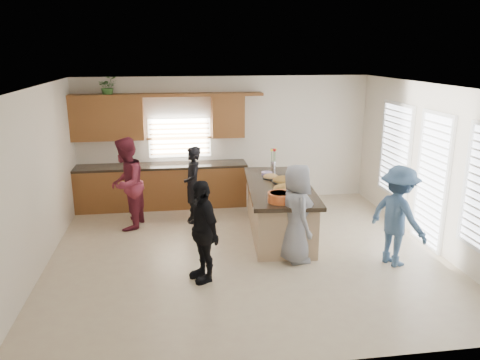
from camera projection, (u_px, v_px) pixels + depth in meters
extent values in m
plane|color=beige|center=(245.00, 253.00, 7.99)|extent=(6.50, 6.50, 0.00)
cube|color=silver|center=(225.00, 140.00, 10.47)|extent=(6.50, 0.02, 2.80)
cube|color=silver|center=(292.00, 248.00, 4.75)|extent=(6.50, 0.02, 2.80)
cube|color=silver|center=(36.00, 182.00, 7.15)|extent=(0.02, 6.00, 2.80)
cube|color=silver|center=(432.00, 167.00, 8.06)|extent=(0.02, 6.00, 2.80)
cube|color=white|center=(246.00, 86.00, 7.23)|extent=(6.50, 6.00, 0.02)
cube|color=brown|center=(162.00, 187.00, 10.23)|extent=(3.65, 0.62, 0.90)
cube|color=black|center=(161.00, 166.00, 10.10)|extent=(3.70, 0.65, 0.05)
cube|color=brown|center=(107.00, 119.00, 9.80)|extent=(1.50, 0.36, 0.90)
cube|color=brown|center=(228.00, 116.00, 10.16)|extent=(0.70, 0.36, 0.90)
cube|color=brown|center=(168.00, 95.00, 9.85)|extent=(4.05, 0.40, 0.06)
cube|color=brown|center=(180.00, 138.00, 10.27)|extent=(1.35, 0.08, 0.85)
cube|color=white|center=(395.00, 150.00, 9.29)|extent=(0.06, 1.10, 1.75)
cube|color=white|center=(432.00, 181.00, 8.02)|extent=(0.06, 0.85, 2.25)
cube|color=tan|center=(279.00, 211.00, 8.75)|extent=(1.24, 2.58, 0.88)
cube|color=black|center=(279.00, 186.00, 8.62)|extent=(1.40, 2.80, 0.07)
cube|color=black|center=(278.00, 231.00, 8.85)|extent=(1.15, 2.50, 0.08)
cylinder|color=black|center=(285.00, 191.00, 8.20)|extent=(0.49, 0.49, 0.02)
ellipsoid|color=#A47833|center=(285.00, 190.00, 8.20)|extent=(0.44, 0.44, 0.20)
cylinder|color=black|center=(283.00, 182.00, 8.77)|extent=(0.44, 0.44, 0.02)
ellipsoid|color=#A47833|center=(283.00, 181.00, 8.76)|extent=(0.39, 0.39, 0.18)
cylinder|color=black|center=(271.00, 178.00, 9.02)|extent=(0.32, 0.32, 0.02)
ellipsoid|color=tan|center=(271.00, 177.00, 9.02)|extent=(0.29, 0.29, 0.13)
cylinder|color=orange|center=(280.00, 197.00, 7.61)|extent=(0.41, 0.41, 0.16)
cylinder|color=beige|center=(280.00, 194.00, 7.59)|extent=(0.33, 0.33, 0.04)
cylinder|color=white|center=(305.00, 194.00, 7.86)|extent=(0.09, 0.09, 0.11)
cylinder|color=#AD91D3|center=(267.00, 173.00, 9.32)|extent=(0.22, 0.22, 0.05)
cylinder|color=silver|center=(273.00, 165.00, 9.76)|extent=(0.11, 0.11, 0.16)
imported|color=#3F7830|center=(108.00, 87.00, 9.63)|extent=(0.45, 0.42, 0.42)
imported|color=black|center=(193.00, 185.00, 9.25)|extent=(0.43, 0.60, 1.54)
imported|color=maroon|center=(126.00, 184.00, 8.89)|extent=(0.84, 0.99, 1.78)
imported|color=black|center=(202.00, 231.00, 6.88)|extent=(0.69, 0.98, 1.55)
imported|color=#3B5A82|center=(398.00, 216.00, 7.38)|extent=(0.97, 1.20, 1.63)
imported|color=gray|center=(296.00, 213.00, 7.51)|extent=(0.58, 0.83, 1.62)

